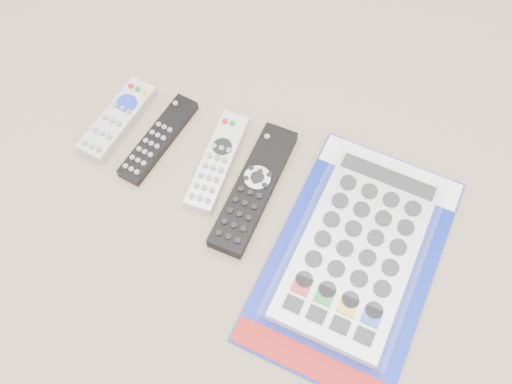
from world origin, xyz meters
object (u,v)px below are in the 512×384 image
at_px(jumbo_remote_packaged, 357,250).
at_px(remote_slim_black, 158,139).
at_px(remote_small_grey, 118,120).
at_px(remote_silver_dvd, 217,161).
at_px(remote_large_black, 254,188).

bearing_deg(jumbo_remote_packaged, remote_slim_black, 172.14).
xyz_separation_m(remote_small_grey, jumbo_remote_packaged, (0.43, -0.08, 0.01)).
bearing_deg(remote_slim_black, remote_small_grey, -177.80).
bearing_deg(remote_silver_dvd, remote_large_black, -21.80).
bearing_deg(remote_silver_dvd, remote_small_grey, 173.33).
xyz_separation_m(remote_small_grey, remote_silver_dvd, (0.18, -0.01, -0.00)).
distance_m(remote_slim_black, jumbo_remote_packaged, 0.36).
bearing_deg(remote_slim_black, jumbo_remote_packaged, -3.25).
bearing_deg(remote_silver_dvd, jumbo_remote_packaged, -18.40).
relative_size(remote_small_grey, remote_silver_dvd, 0.90).
xyz_separation_m(remote_large_black, jumbo_remote_packaged, (0.17, -0.04, 0.01)).
bearing_deg(remote_large_black, remote_silver_dvd, 162.80).
bearing_deg(jumbo_remote_packaged, remote_silver_dvd, 168.24).
height_order(remote_small_grey, remote_large_black, same).
bearing_deg(remote_silver_dvd, remote_slim_black, 175.09).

